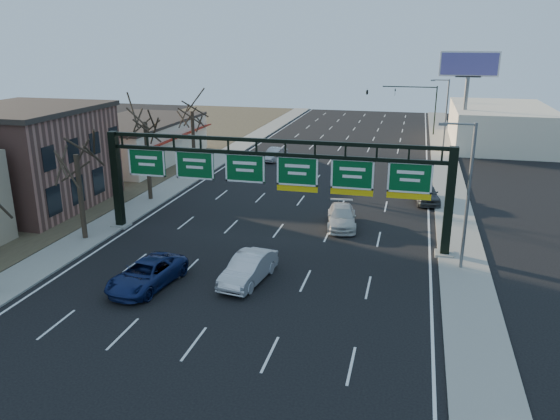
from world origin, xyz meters
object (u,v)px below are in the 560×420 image
(sign_gantry, at_px, (273,176))
(car_blue_suv, at_px, (147,274))
(car_silver_sedan, at_px, (248,269))
(car_white_wagon, at_px, (342,217))

(sign_gantry, relative_size, car_blue_suv, 4.47)
(car_silver_sedan, bearing_deg, car_blue_suv, -151.51)
(sign_gantry, relative_size, car_silver_sedan, 4.94)
(car_silver_sedan, distance_m, car_white_wagon, 11.70)
(sign_gantry, xyz_separation_m, car_silver_sedan, (0.31, -6.92, -3.81))
(car_blue_suv, height_order, car_white_wagon, car_blue_suv)
(sign_gantry, relative_size, car_white_wagon, 4.78)
(car_blue_suv, distance_m, car_silver_sedan, 5.79)
(sign_gantry, height_order, car_silver_sedan, sign_gantry)
(car_silver_sedan, bearing_deg, car_white_wagon, 78.71)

